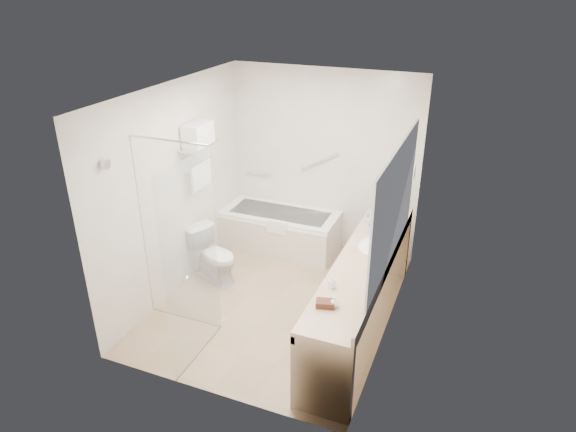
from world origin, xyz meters
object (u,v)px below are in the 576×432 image
at_px(vanity_counter, 362,279).
at_px(water_bottle_left, 369,233).
at_px(amenity_basket, 325,303).
at_px(bathtub, 280,230).
at_px(toilet, 214,256).

relative_size(vanity_counter, water_bottle_left, 12.73).
xyz_separation_m(amenity_basket, water_bottle_left, (0.05, 1.37, 0.07)).
relative_size(bathtub, amenity_basket, 9.54).
height_order(bathtub, toilet, toilet).
bearing_deg(water_bottle_left, toilet, -174.83).
distance_m(bathtub, vanity_counter, 2.09).
bearing_deg(amenity_basket, toilet, 147.13).
distance_m(toilet, water_bottle_left, 2.01).
relative_size(vanity_counter, toilet, 3.93).
bearing_deg(toilet, water_bottle_left, -63.81).
relative_size(bathtub, toilet, 2.33).
xyz_separation_m(bathtub, amenity_basket, (1.40, -2.27, 0.60)).
bearing_deg(water_bottle_left, bathtub, 148.17).
xyz_separation_m(vanity_counter, water_bottle_left, (-0.07, 0.49, 0.31)).
bearing_deg(amenity_basket, vanity_counter, 82.11).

